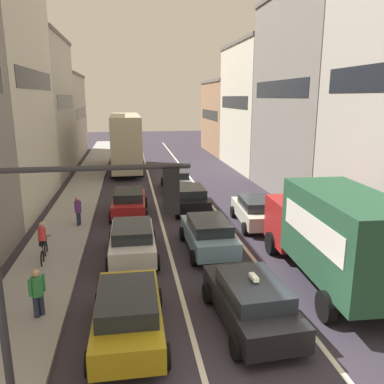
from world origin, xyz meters
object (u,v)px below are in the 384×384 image
Objects in this scene: sedan_left_lane_front at (128,312)px; bus_mid_queue_primary at (126,140)px; taxi_centre_lane_front at (251,300)px; sedan_left_lane_third at (129,202)px; sedan_right_lane_behind_truck at (256,211)px; cyclist_on_sidewalk at (43,243)px; pedestrian_mid_sidewalk at (78,210)px; removalist_box_truck at (332,232)px; sedan_centre_lane_second at (208,234)px; pedestrian_near_kerb at (37,291)px; hatchback_centre_lane_third at (190,198)px; coupe_centre_lane_fourth at (176,179)px; wagon_left_lane_second at (132,240)px; traffic_light_pole at (68,255)px.

bus_mid_queue_primary reaches higher than sedan_left_lane_front.
sedan_left_lane_third is (-3.49, 11.84, -0.00)m from taxi_centre_lane_front.
cyclist_on_sidewalk is at bearing 111.10° from sedan_right_lane_behind_truck.
pedestrian_mid_sidewalk is at bearing -15.14° from cyclist_on_sidewalk.
removalist_box_truck is 7.59m from sedan_left_lane_front.
taxi_centre_lane_front is at bearing -172.87° from bus_mid_queue_primary.
sedan_centre_lane_second is 2.61× the size of pedestrian_near_kerb.
sedan_centre_lane_second is at bearing 137.20° from sedan_right_lane_behind_truck.
removalist_box_truck is at bearing 152.70° from pedestrian_mid_sidewalk.
sedan_centre_lane_second is 6.89m from cyclist_on_sidewalk.
hatchback_centre_lane_third is 5.40m from coupe_centre_lane_fourth.
sedan_right_lane_behind_truck is at bearing -22.49° from taxi_centre_lane_front.
wagon_left_lane_second is at bearing -177.14° from sedan_left_lane_third.
sedan_centre_lane_second is at bearing -92.25° from cyclist_on_sidewalk.
wagon_left_lane_second is 20.55m from bus_mid_queue_primary.
sedan_left_lane_third and sedan_right_lane_behind_truck have the same top height.
pedestrian_near_kerb is at bearing 173.20° from bus_mid_queue_primary.
bus_mid_queue_primary is at bearing -48.91° from pedestrian_near_kerb.
sedan_left_lane_third is at bearing 13.13° from taxi_centre_lane_front.
traffic_light_pole reaches higher than hatchback_centre_lane_third.
hatchback_centre_lane_third is at bearing 21.72° from removalist_box_truck.
coupe_centre_lane_fourth is 9.24m from sedan_right_lane_behind_truck.
traffic_light_pole is 9.31m from wagon_left_lane_second.
bus_mid_queue_primary is (-3.64, 26.08, 2.03)m from taxi_centre_lane_front.
sedan_centre_lane_second is 4.41m from sedan_right_lane_behind_truck.
removalist_box_truck reaches higher than coupe_centre_lane_fourth.
traffic_light_pole reaches higher than pedestrian_mid_sidewalk.
pedestrian_near_kerb is (-2.60, -24.82, -1.88)m from bus_mid_queue_primary.
cyclist_on_sidewalk reaches higher than sedan_left_lane_third.
pedestrian_near_kerb is at bearing 167.26° from sedan_left_lane_third.
removalist_box_truck reaches higher than cyclist_on_sidewalk.
wagon_left_lane_second is at bearing 92.76° from sedan_centre_lane_second.
wagon_left_lane_second is at bearing 120.20° from sedan_right_lane_behind_truck.
traffic_light_pole is 5.48m from pedestrian_near_kerb.
traffic_light_pole is at bearing 158.43° from pedestrian_near_kerb.
sedan_centre_lane_second is 7.69m from pedestrian_near_kerb.
removalist_box_truck is 9.93m from pedestrian_near_kerb.
pedestrian_near_kerb reaches higher than sedan_right_lane_behind_truck.
traffic_light_pole reaches higher than cyclist_on_sidewalk.
removalist_box_truck is at bearing -160.72° from hatchback_centre_lane_third.
wagon_left_lane_second is 2.60× the size of pedestrian_near_kerb.
cyclist_on_sidewalk is at bearing 105.44° from traffic_light_pole.
wagon_left_lane_second is 5.23m from pedestrian_near_kerb.
cyclist_on_sidewalk reaches higher than hatchback_centre_lane_third.
wagon_left_lane_second is 1.00× the size of hatchback_centre_lane_third.
hatchback_centre_lane_third is at bearing 73.16° from traffic_light_pole.
sedan_left_lane_third is 1.00× the size of coupe_centre_lane_fourth.
wagon_left_lane_second is (-6.98, 3.55, -1.18)m from removalist_box_truck.
hatchback_centre_lane_third is at bearing -27.47° from wagon_left_lane_second.
pedestrian_mid_sidewalk is at bearing 109.33° from hatchback_centre_lane_third.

